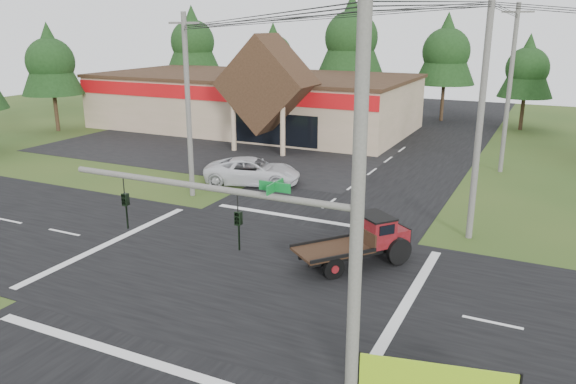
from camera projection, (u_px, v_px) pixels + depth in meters
The scene contains 18 objects.
ground at pixel (240, 270), 23.37m from camera, with size 120.00×120.00×0.00m, color #294619.
road_ns at pixel (240, 270), 23.37m from camera, with size 12.00×120.00×0.02m, color black.
road_ew at pixel (240, 270), 23.37m from camera, with size 120.00×12.00×0.02m, color black.
parking_apron at pixel (210, 150), 45.59m from camera, with size 28.00×14.00×0.02m, color black.
cvs_building at pixel (254, 100), 54.63m from camera, with size 30.40×18.20×9.19m.
traffic_signal_mast at pixel (287, 263), 13.21m from camera, with size 8.12×0.24×7.00m.
utility_pole_nr at pixel (357, 225), 12.16m from camera, with size 2.00×0.30×11.00m.
utility_pole_nw at pixel (188, 105), 32.07m from camera, with size 2.00×0.30×10.50m.
utility_pole_ne at pixel (481, 115), 25.26m from camera, with size 2.00×0.30×11.50m.
utility_pole_n at pixel (509, 88), 37.38m from camera, with size 2.00×0.30×11.20m.
tree_row_a at pixel (192, 40), 68.08m from camera, with size 6.72×6.72×12.12m.
tree_row_b at pixel (273, 52), 66.02m from camera, with size 5.60×5.60×10.10m.
tree_row_c at pixel (351, 35), 60.42m from camera, with size 7.28×7.28×13.13m.
tree_row_d at pixel (446, 49), 57.50m from camera, with size 6.16×6.16×11.11m.
tree_row_e at pixel (528, 66), 52.82m from camera, with size 5.04×5.04×9.09m.
tree_side_w at pixel (50, 59), 52.04m from camera, with size 5.60×5.60×10.10m.
antique_flatbed_truck at pixel (355, 242), 23.56m from camera, with size 1.93×5.06×2.12m, color #510C0B, non-canonical shape.
white_pickup at pixel (253, 171), 35.74m from camera, with size 2.79×6.04×1.68m, color silver.
Camera 1 is at (11.13, -18.46, 9.81)m, focal length 35.00 mm.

